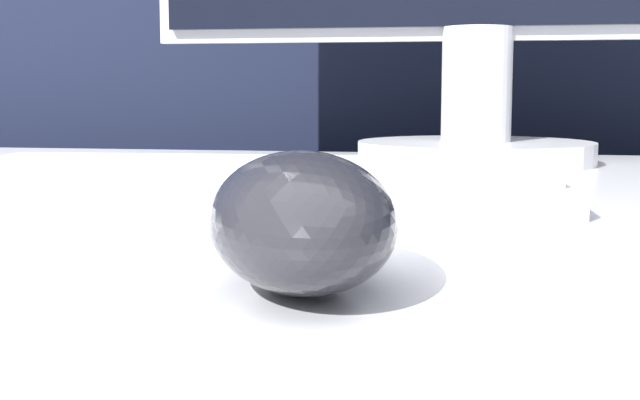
# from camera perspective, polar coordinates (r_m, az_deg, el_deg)

# --- Properties ---
(partition_panel) EXTENTS (5.00, 0.03, 1.38)m
(partition_panel) POSITION_cam_1_polar(r_m,az_deg,el_deg) (1.09, 10.96, 0.74)
(partition_panel) COLOR black
(partition_panel) RESTS_ON ground_plane
(computer_mouse_near) EXTENTS (0.09, 0.13, 0.05)m
(computer_mouse_near) POSITION_cam_1_polar(r_m,az_deg,el_deg) (0.30, -1.18, -1.25)
(computer_mouse_near) COLOR #232328
(computer_mouse_near) RESTS_ON desk
(keyboard) EXTENTS (0.38, 0.15, 0.02)m
(keyboard) POSITION_cam_1_polar(r_m,az_deg,el_deg) (0.54, -4.26, 1.16)
(keyboard) COLOR silver
(keyboard) RESTS_ON desk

